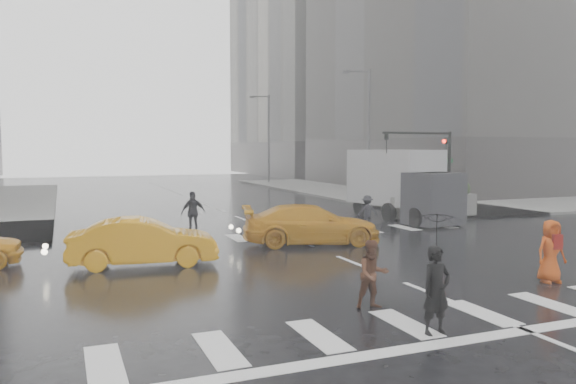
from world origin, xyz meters
name	(u,v)px	position (x,y,z in m)	size (l,w,h in m)	color
ground	(352,262)	(0.00, 0.00, 0.00)	(120.00, 120.00, 0.00)	black
sidewalk_ne	(471,196)	(19.50, 17.50, 0.07)	(35.00, 35.00, 0.15)	slate
building_ne_far	(344,58)	(29.00, 56.00, 16.27)	(26.05, 26.05, 36.00)	#A39E8E
road_markings	(352,262)	(0.00, 0.00, 0.01)	(18.00, 48.00, 0.01)	silver
traffic_signal_pole	(433,157)	(9.01, 8.01, 3.22)	(4.45, 0.42, 4.50)	black
street_lamp_near	(367,129)	(10.87, 18.00, 4.95)	(2.15, 0.22, 9.00)	#59595B
street_lamp_far	(267,135)	(10.87, 38.00, 4.95)	(2.15, 0.22, 9.00)	#59595B
planter_west	(397,201)	(7.00, 8.20, 0.98)	(1.10, 1.10, 1.80)	slate
planter_mid	(430,200)	(9.00, 8.20, 0.98)	(1.10, 1.10, 1.80)	slate
planter_east	(462,199)	(11.00, 8.20, 0.98)	(1.10, 1.10, 1.80)	slate
pedestrian_black	(437,255)	(-1.83, -6.80, 1.59)	(1.01, 1.03, 2.43)	black
pedestrian_brown	(373,274)	(-2.06, -4.77, 0.79)	(0.77, 0.60, 1.58)	#4D2B1B
pedestrian_orange	(551,251)	(3.71, -4.43, 0.87)	(0.91, 0.65, 1.72)	#C6430E
pedestrian_far_a	(193,213)	(-3.42, 7.84, 0.91)	(1.06, 0.65, 1.82)	black
pedestrian_far_b	(367,211)	(4.41, 6.68, 0.74)	(0.96, 0.53, 1.49)	black
taxi_mid	(143,242)	(-6.28, 2.00, 0.75)	(1.58, 4.53, 1.49)	orange
taxi_rear	(311,224)	(0.17, 3.56, 0.76)	(2.12, 4.60, 1.51)	orange
box_truck	(404,183)	(7.50, 8.33, 1.90)	(2.52, 6.71, 3.56)	#BABBBD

